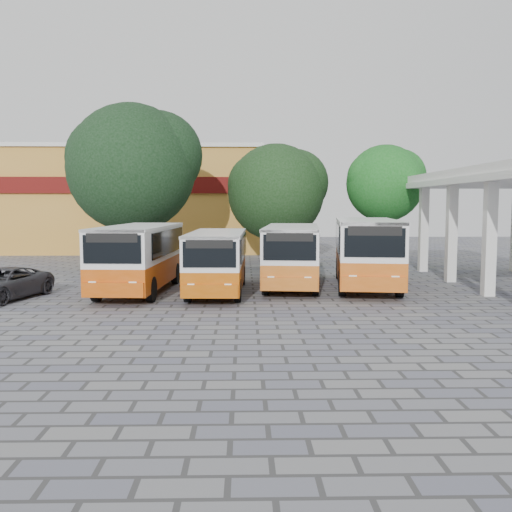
{
  "coord_description": "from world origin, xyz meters",
  "views": [
    {
      "loc": [
        -2.27,
        -21.4,
        3.79
      ],
      "look_at": [
        -1.75,
        3.81,
        1.5
      ],
      "focal_mm": 40.0,
      "sensor_mm": 36.0,
      "label": 1
    }
  ],
  "objects_px": {
    "bus_centre_right": "(292,252)",
    "bus_far_left": "(139,254)",
    "bus_far_right": "(366,248)",
    "parked_car": "(2,284)",
    "bus_centre_left": "(217,258)"
  },
  "relations": [
    {
      "from": "bus_centre_right",
      "to": "bus_far_right",
      "type": "relative_size",
      "value": 0.9
    },
    {
      "from": "bus_centre_left",
      "to": "bus_far_right",
      "type": "xyz_separation_m",
      "value": [
        6.74,
        1.57,
        0.28
      ]
    },
    {
      "from": "bus_centre_right",
      "to": "parked_car",
      "type": "relative_size",
      "value": 1.76
    },
    {
      "from": "bus_far_left",
      "to": "parked_car",
      "type": "distance_m",
      "value": 5.57
    },
    {
      "from": "bus_centre_right",
      "to": "bus_far_right",
      "type": "xyz_separation_m",
      "value": [
        3.39,
        -0.2,
        0.17
      ]
    },
    {
      "from": "bus_far_right",
      "to": "parked_car",
      "type": "relative_size",
      "value": 1.97
    },
    {
      "from": "bus_centre_right",
      "to": "bus_far_right",
      "type": "distance_m",
      "value": 3.4
    },
    {
      "from": "bus_far_left",
      "to": "parked_car",
      "type": "bearing_deg",
      "value": -155.43
    },
    {
      "from": "bus_centre_left",
      "to": "parked_car",
      "type": "xyz_separation_m",
      "value": [
        -8.5,
        -1.57,
        -0.89
      ]
    },
    {
      "from": "bus_far_left",
      "to": "bus_centre_right",
      "type": "distance_m",
      "value": 6.87
    },
    {
      "from": "bus_centre_left",
      "to": "parked_car",
      "type": "relative_size",
      "value": 1.62
    },
    {
      "from": "bus_centre_right",
      "to": "bus_far_left",
      "type": "bearing_deg",
      "value": -162.19
    },
    {
      "from": "bus_centre_right",
      "to": "bus_far_right",
      "type": "bearing_deg",
      "value": 2.82
    },
    {
      "from": "bus_far_left",
      "to": "bus_far_right",
      "type": "distance_m",
      "value": 10.2
    },
    {
      "from": "bus_centre_left",
      "to": "bus_centre_right",
      "type": "height_order",
      "value": "bus_centre_right"
    }
  ]
}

